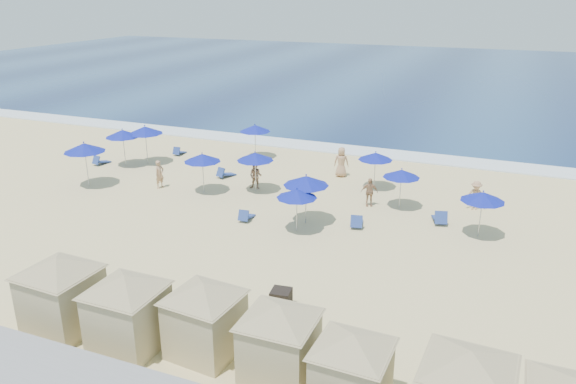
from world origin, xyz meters
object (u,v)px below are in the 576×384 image
object	(u,v)px
umbrella_5	(255,157)
umbrella_8	(376,156)
cabana_0	(60,284)
umbrella_7	(306,181)
umbrella_4	(255,128)
beachgoer_0	(160,174)
umbrella_10	(483,197)
beachgoer_1	(256,176)
trash_bin	(281,299)
cabana_1	(127,302)
umbrella_3	(202,158)
umbrella_2	(145,130)
beachgoer_2	(369,192)
umbrella_9	(402,174)
cabana_4	(352,362)
umbrella_6	(297,194)
beachgoer_3	(476,195)
cabana_3	(279,332)
umbrella_1	(84,147)
umbrella_0	(123,133)
cabana_2	(204,309)
cabana_5	(467,384)
beachgoer_4	(341,162)

from	to	relation	value
umbrella_5	umbrella_8	bearing A→B (deg)	26.25
cabana_0	umbrella_7	distance (m)	12.60
umbrella_4	beachgoer_0	distance (m)	8.25
umbrella_10	beachgoer_1	size ratio (longest dim) A/B	1.47
trash_bin	cabana_1	bearing A→B (deg)	-138.90
umbrella_3	umbrella_5	bearing A→B (deg)	25.38
umbrella_2	beachgoer_0	distance (m)	5.43
umbrella_10	beachgoer_2	xyz separation A→B (m)	(-5.82, 1.96, -1.23)
umbrella_9	cabana_0	bearing A→B (deg)	-118.11
cabana_4	beachgoer_1	distance (m)	18.58
umbrella_9	beachgoer_0	bearing A→B (deg)	-171.17
trash_bin	umbrella_7	bearing A→B (deg)	97.06
umbrella_4	beachgoer_0	world-z (taller)	umbrella_4
umbrella_7	umbrella_9	bearing A→B (deg)	44.19
cabana_4	umbrella_5	distance (m)	18.16
cabana_1	umbrella_6	distance (m)	10.81
cabana_0	beachgoer_0	xyz separation A→B (m)	(-5.35, 13.47, -0.85)
trash_bin	beachgoer_3	world-z (taller)	beachgoer_3
beachgoer_3	cabana_0	bearing A→B (deg)	-137.77
cabana_3	umbrella_1	size ratio (longest dim) A/B	1.60
umbrella_8	umbrella_5	bearing A→B (deg)	-153.75
cabana_3	umbrella_9	size ratio (longest dim) A/B	1.96
umbrella_2	umbrella_4	distance (m)	7.29
umbrella_3	umbrella_10	xyz separation A→B (m)	(15.13, -0.43, -0.05)
cabana_1	umbrella_10	distance (m)	16.58
umbrella_1	umbrella_9	size ratio (longest dim) A/B	1.22
cabana_0	umbrella_7	size ratio (longest dim) A/B	1.82
beachgoer_1	umbrella_1	bearing A→B (deg)	-166.88
umbrella_0	umbrella_2	distance (m)	1.45
beachgoer_0	trash_bin	bearing A→B (deg)	-114.72
umbrella_4	umbrella_8	xyz separation A→B (m)	(9.16, -3.13, -0.11)
cabana_0	umbrella_7	bearing A→B (deg)	69.47
cabana_1	umbrella_3	distance (m)	14.79
trash_bin	umbrella_7	distance (m)	8.22
cabana_2	beachgoer_3	xyz separation A→B (m)	(6.87, 16.25, -0.79)
beachgoer_1	beachgoer_3	bearing A→B (deg)	0.73
cabana_1	umbrella_7	distance (m)	11.94
umbrella_0	umbrella_9	bearing A→B (deg)	-2.11
cabana_5	beachgoer_0	world-z (taller)	cabana_5
umbrella_8	beachgoer_4	bearing A→B (deg)	149.96
umbrella_2	umbrella_5	xyz separation A→B (m)	(9.06, -2.22, -0.20)
umbrella_6	beachgoer_2	bearing A→B (deg)	63.02
umbrella_1	beachgoer_0	distance (m)	4.60
umbrella_7	beachgoer_3	world-z (taller)	umbrella_7
cabana_1	cabana_4	xyz separation A→B (m)	(7.46, -0.02, -0.13)
cabana_5	beachgoer_1	distance (m)	20.36
beachgoer_1	beachgoer_3	world-z (taller)	beachgoer_1
cabana_3	umbrella_5	distance (m)	16.57
umbrella_7	umbrella_4	bearing A→B (deg)	127.55
cabana_0	umbrella_3	size ratio (longest dim) A/B	1.96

